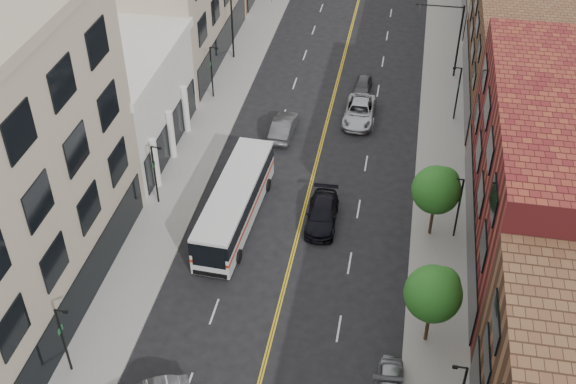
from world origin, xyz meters
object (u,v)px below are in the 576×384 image
Objects in this scene: car_lane_a at (322,214)px; car_lane_c at (363,85)px; car_lane_b at (359,112)px; city_bus at (235,201)px; car_lane_behind at (284,127)px.

car_lane_a is 1.43× the size of car_lane_c.
car_lane_b reaches higher than car_lane_a.
city_bus is at bearing -115.06° from car_lane_b.
car_lane_behind is at bearing -149.29° from car_lane_b.
car_lane_c is at bearing 92.54° from car_lane_b.
car_lane_a is (4.91, -11.01, -0.03)m from car_lane_behind.
car_lane_behind is at bearing -121.77° from car_lane_c.
car_lane_b is 5.14m from car_lane_c.
car_lane_a is at bearing -94.40° from car_lane_b.
car_lane_a is at bearing -90.46° from car_lane_c.
car_lane_b is 1.55× the size of car_lane_c.
city_bus reaches higher than car_lane_c.
car_lane_c is (-0.19, 5.13, -0.17)m from car_lane_b.
city_bus is 3.36× the size of car_lane_c.
city_bus reaches higher than car_lane_b.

